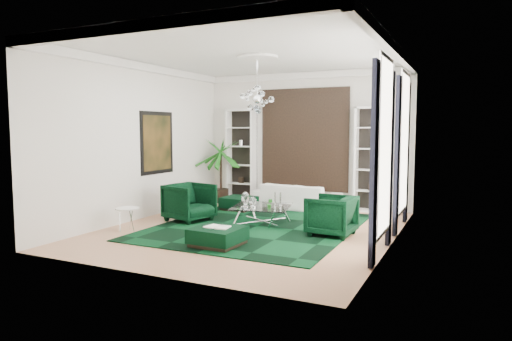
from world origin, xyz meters
The scene contains 30 objects.
floor centered at (0.00, 0.00, -0.01)m, with size 6.00×7.00×0.02m, color tan.
ceiling centered at (0.00, 0.00, 3.81)m, with size 6.00×7.00×0.02m, color white.
wall_back centered at (0.00, 3.51, 1.90)m, with size 6.00×0.02×3.80m, color silver.
wall_front centered at (0.00, -3.51, 1.90)m, with size 6.00×0.02×3.80m, color silver.
wall_left centered at (-3.01, 0.00, 1.90)m, with size 0.02×7.00×3.80m, color silver.
wall_right centered at (3.01, 0.00, 1.90)m, with size 0.02×7.00×3.80m, color silver.
crown_molding centered at (0.00, 0.00, 3.70)m, with size 6.00×7.00×0.18m, color white, non-canonical shape.
ceiling_medallion centered at (0.00, 0.30, 3.77)m, with size 0.90×0.90×0.05m, color white.
tapestry centered at (0.00, 3.46, 1.90)m, with size 2.50×0.06×2.80m, color black.
shelving_left centered at (-1.95, 3.31, 1.40)m, with size 0.90×0.38×2.80m, color white, non-canonical shape.
shelving_right centered at (1.95, 3.31, 1.40)m, with size 0.90×0.38×2.80m, color white, non-canonical shape.
painting centered at (-2.97, 0.60, 1.85)m, with size 0.04×1.30×1.60m, color black.
window_near centered at (2.99, -0.90, 1.90)m, with size 0.03×1.10×2.90m, color white.
curtain_near_a centered at (2.96, -1.68, 1.65)m, with size 0.07×0.30×3.25m, color black.
curtain_near_b centered at (2.96, -0.12, 1.65)m, with size 0.07×0.30×3.25m, color black.
window_far centered at (2.99, 1.50, 1.90)m, with size 0.03×1.10×2.90m, color white.
curtain_far_a centered at (2.96, 0.72, 1.65)m, with size 0.07×0.30×3.25m, color black.
curtain_far_b centered at (2.96, 2.28, 1.65)m, with size 0.07×0.30×3.25m, color black.
rug centered at (0.00, 0.30, 0.01)m, with size 4.20×5.00×0.02m, color black.
sofa centered at (0.00, 2.85, 0.35)m, with size 2.37×0.93×0.69m, color white.
armchair_left centered at (-1.75, 0.20, 0.45)m, with size 0.97×0.99×0.90m, color black.
armchair_right centered at (1.75, 0.20, 0.42)m, with size 0.90×0.92×0.84m, color black.
coffee_table centered at (0.00, 0.55, 0.22)m, with size 1.27×1.27×0.44m, color white, non-canonical shape.
ottoman_side centered at (-1.35, 2.00, 0.18)m, with size 0.81×0.81×0.36m, color black.
ottoman_front centered at (0.05, -1.55, 0.18)m, with size 0.89×0.89×0.35m, color black.
book centered at (0.05, -1.55, 0.37)m, with size 0.47×0.31×0.03m, color white.
side_table centered at (-2.35, -1.30, 0.25)m, with size 0.52×0.52×0.50m, color white.
palm centered at (-2.45, 2.95, 1.24)m, with size 1.55×1.55×2.48m, color #1C6C1A, non-canonical shape.
chandelier centered at (0.00, 0.30, 2.85)m, with size 0.73×0.73×0.66m, color white, non-canonical shape.
table_plant centered at (0.32, 0.29, 0.55)m, with size 0.13×0.10×0.23m, color #1C6C1A.
Camera 1 is at (4.33, -8.89, 2.21)m, focal length 32.00 mm.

